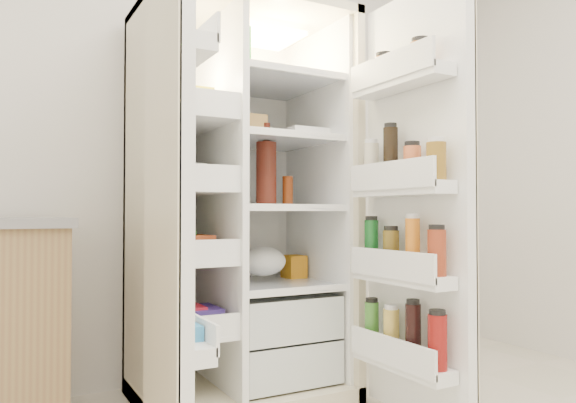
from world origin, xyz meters
TOP-DOWN VIEW (x-y plane):
  - wall_back at (0.00, 2.00)m, footprint 4.00×0.02m
  - refrigerator at (0.05, 1.65)m, footprint 0.92×0.70m
  - freezer_door at (-0.47, 1.05)m, footprint 0.15×0.40m
  - fridge_door at (0.51, 0.96)m, footprint 0.17×0.58m

SIDE VIEW (x-z plane):
  - refrigerator at x=0.05m, z-range -0.16..1.64m
  - fridge_door at x=0.51m, z-range 0.01..1.73m
  - freezer_door at x=-0.47m, z-range 0.03..1.75m
  - wall_back at x=0.00m, z-range 0.00..2.70m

